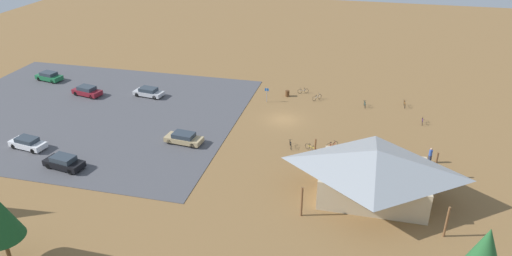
# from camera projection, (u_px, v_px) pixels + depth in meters

# --- Properties ---
(ground) EXTENTS (160.00, 160.00, 0.00)m
(ground) POSITION_uv_depth(u_px,v_px,m) (283.00, 120.00, 61.58)
(ground) COLOR olive
(ground) RESTS_ON ground
(parking_lot_asphalt) EXTENTS (41.35, 33.56, 0.05)m
(parking_lot_asphalt) POSITION_uv_depth(u_px,v_px,m) (87.00, 112.00, 63.75)
(parking_lot_asphalt) COLOR #4C4C51
(parking_lot_asphalt) RESTS_ON ground
(bike_pavilion) EXTENTS (12.92, 9.95, 5.13)m
(bike_pavilion) POSITION_uv_depth(u_px,v_px,m) (374.00, 170.00, 44.76)
(bike_pavilion) COLOR #C6B28E
(bike_pavilion) RESTS_ON ground
(trash_bin) EXTENTS (0.60, 0.60, 0.90)m
(trash_bin) POSITION_uv_depth(u_px,v_px,m) (287.00, 93.00, 68.53)
(trash_bin) COLOR brown
(trash_bin) RESTS_ON ground
(lot_sign) EXTENTS (0.56, 0.08, 2.20)m
(lot_sign) POSITION_uv_depth(u_px,v_px,m) (267.00, 93.00, 66.19)
(lot_sign) COLOR #99999E
(lot_sign) RESTS_ON ground
(bicycle_yellow_yard_right) EXTENTS (1.46, 0.87, 0.81)m
(bicycle_yellow_yard_right) POSITION_uv_depth(u_px,v_px,m) (311.00, 148.00, 54.06)
(bicycle_yellow_yard_right) COLOR black
(bicycle_yellow_yard_right) RESTS_ON ground
(bicycle_black_yard_left) EXTENTS (0.62, 1.72, 0.79)m
(bicycle_black_yard_left) POSITION_uv_depth(u_px,v_px,m) (291.00, 144.00, 54.75)
(bicycle_black_yard_left) COLOR black
(bicycle_black_yard_left) RESTS_ON ground
(bicycle_white_near_porch) EXTENTS (1.14, 1.46, 0.90)m
(bicycle_white_near_porch) POSITION_uv_depth(u_px,v_px,m) (317.00, 97.00, 67.30)
(bicycle_white_near_porch) COLOR black
(bicycle_white_near_porch) RESTS_ON ground
(bicycle_orange_edge_north) EXTENTS (0.48, 1.82, 0.84)m
(bicycle_orange_edge_north) POSITION_uv_depth(u_px,v_px,m) (405.00, 104.00, 65.19)
(bicycle_orange_edge_north) COLOR black
(bicycle_orange_edge_north) RESTS_ON ground
(bicycle_teal_back_row) EXTENTS (0.48, 1.65, 0.85)m
(bicycle_teal_back_row) POSITION_uv_depth(u_px,v_px,m) (365.00, 104.00, 65.12)
(bicycle_teal_back_row) COLOR black
(bicycle_teal_back_row) RESTS_ON ground
(bicycle_red_yard_front) EXTENTS (1.36, 1.19, 0.87)m
(bicycle_red_yard_front) POSITION_uv_depth(u_px,v_px,m) (332.00, 145.00, 54.53)
(bicycle_red_yard_front) COLOR black
(bicycle_red_yard_front) RESTS_ON ground
(bicycle_purple_by_bin) EXTENTS (0.48, 1.75, 0.82)m
(bicycle_purple_by_bin) POSITION_uv_depth(u_px,v_px,m) (422.00, 121.00, 60.42)
(bicycle_purple_by_bin) COLOR black
(bicycle_purple_by_bin) RESTS_ON ground
(bicycle_silver_trailside) EXTENTS (1.58, 0.72, 0.86)m
(bicycle_silver_trailside) POSITION_uv_depth(u_px,v_px,m) (303.00, 91.00, 69.62)
(bicycle_silver_trailside) COLOR black
(bicycle_silver_trailside) RESTS_ON ground
(car_maroon_back_corner) EXTENTS (4.64, 2.68, 1.43)m
(car_maroon_back_corner) POSITION_uv_depth(u_px,v_px,m) (87.00, 91.00, 68.57)
(car_maroon_back_corner) COLOR maroon
(car_maroon_back_corner) RESTS_ON parking_lot_asphalt
(car_silver_end_stall) EXTENTS (4.56, 2.36, 1.31)m
(car_silver_end_stall) POSITION_uv_depth(u_px,v_px,m) (149.00, 92.00, 68.34)
(car_silver_end_stall) COLOR #BCBCC1
(car_silver_end_stall) RESTS_ON parking_lot_asphalt
(car_white_aisle_side) EXTENTS (4.57, 2.35, 1.37)m
(car_white_aisle_side) POSITION_uv_depth(u_px,v_px,m) (28.00, 143.00, 54.28)
(car_white_aisle_side) COLOR white
(car_white_aisle_side) RESTS_ON parking_lot_asphalt
(car_tan_front_row) EXTENTS (4.65, 2.32, 1.33)m
(car_tan_front_row) POSITION_uv_depth(u_px,v_px,m) (184.00, 138.00, 55.43)
(car_tan_front_row) COLOR tan
(car_tan_front_row) RESTS_ON parking_lot_asphalt
(car_black_mid_lot) EXTENTS (4.64, 2.47, 1.44)m
(car_black_mid_lot) POSITION_uv_depth(u_px,v_px,m) (64.00, 162.00, 50.35)
(car_black_mid_lot) COLOR black
(car_black_mid_lot) RESTS_ON parking_lot_asphalt
(car_green_inner_stall) EXTENTS (4.49, 2.59, 1.40)m
(car_green_inner_stall) POSITION_uv_depth(u_px,v_px,m) (49.00, 76.00, 74.08)
(car_green_inner_stall) COLOR #1E6B3D
(car_green_inner_stall) RESTS_ON parking_lot_asphalt
(visitor_at_bikes) EXTENTS (0.38, 0.40, 1.85)m
(visitor_at_bikes) POSITION_uv_depth(u_px,v_px,m) (430.00, 155.00, 51.31)
(visitor_at_bikes) COLOR #2D3347
(visitor_at_bikes) RESTS_ON ground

